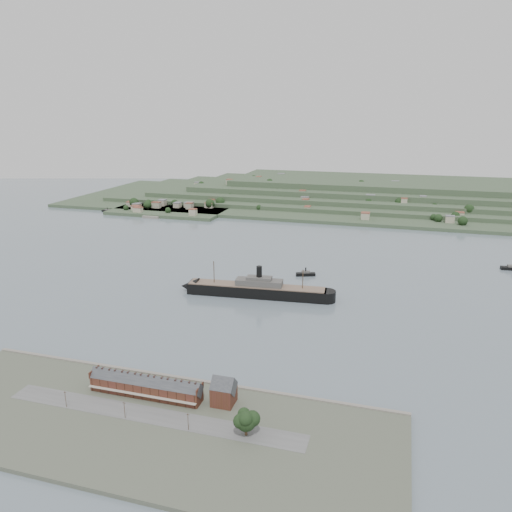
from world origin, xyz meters
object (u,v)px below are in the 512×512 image
(tugboat, at_px, (306,274))
(gabled_building, at_px, (224,391))
(terrace_row, at_px, (146,386))
(fig_tree, at_px, (246,420))
(steamship, at_px, (252,289))

(tugboat, bearing_deg, gabled_building, -89.87)
(terrace_row, height_order, tugboat, terrace_row)
(tugboat, xyz_separation_m, fig_tree, (17.54, -217.30, 7.57))
(terrace_row, bearing_deg, tugboat, 79.59)
(tugboat, distance_m, fig_tree, 218.14)
(fig_tree, bearing_deg, terrace_row, 164.04)
(gabled_building, distance_m, tugboat, 197.77)
(gabled_building, xyz_separation_m, fig_tree, (17.08, -19.63, 1.12))
(gabled_building, height_order, steamship, steamship)
(terrace_row, relative_size, steamship, 0.48)
(steamship, relative_size, tugboat, 7.09)
(tugboat, bearing_deg, terrace_row, -100.41)
(terrace_row, xyz_separation_m, fig_tree, (54.58, -15.61, 2.46))
(fig_tree, bearing_deg, steamship, 106.03)
(terrace_row, distance_m, gabled_building, 37.74)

